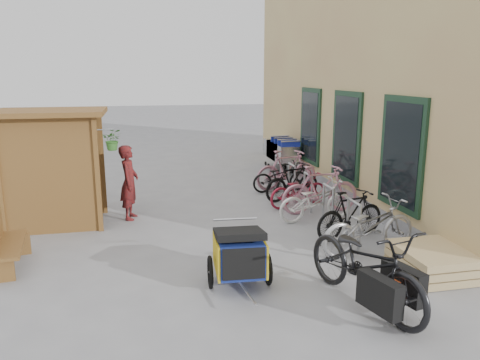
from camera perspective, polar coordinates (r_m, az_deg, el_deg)
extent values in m
plane|color=gray|center=(8.28, -1.24, -9.21)|extent=(80.00, 80.00, 0.00)
cube|color=tan|center=(14.42, 21.96, 13.52)|extent=(6.00, 13.00, 7.00)
cube|color=gray|center=(13.37, 10.28, -0.13)|extent=(0.18, 13.00, 0.30)
cube|color=#16311F|center=(9.53, 19.09, 3.04)|extent=(0.06, 1.50, 2.20)
cube|color=black|center=(9.52, 18.93, 3.03)|extent=(0.02, 1.25, 1.95)
cube|color=#16311F|center=(11.72, 12.83, 5.14)|extent=(0.06, 1.50, 2.20)
cube|color=black|center=(11.71, 12.70, 5.14)|extent=(0.02, 1.25, 1.95)
cube|color=#16311F|center=(14.01, 8.56, 6.54)|extent=(0.06, 1.50, 2.20)
cube|color=black|center=(14.00, 8.44, 6.54)|extent=(0.02, 1.25, 1.95)
cube|color=brown|center=(9.63, -16.97, 0.55)|extent=(0.09, 0.09, 2.30)
cube|color=brown|center=(11.19, -25.65, 1.50)|extent=(0.09, 0.09, 2.30)
cube|color=brown|center=(10.90, -16.43, 1.98)|extent=(0.09, 0.09, 2.30)
cube|color=brown|center=(10.56, -26.29, 0.82)|extent=(0.05, 1.30, 2.30)
cube|color=brown|center=(9.78, -22.21, 0.33)|extent=(1.80, 0.05, 2.30)
cube|color=brown|center=(10.98, -21.13, 1.71)|extent=(1.80, 0.05, 2.30)
cube|color=brown|center=(10.22, -22.20, 7.66)|extent=(2.15, 1.65, 0.10)
cube|color=brown|center=(10.47, -22.60, -0.33)|extent=(1.30, 1.15, 0.04)
cube|color=brown|center=(10.36, -22.89, 2.90)|extent=(1.30, 1.15, 0.04)
cylinder|color=#A5A8AD|center=(9.47, -16.24, 5.93)|extent=(0.36, 0.02, 0.02)
imported|color=#316824|center=(9.49, -15.26, 4.78)|extent=(0.38, 0.33, 0.42)
cylinder|color=#A5A8AD|center=(8.62, 14.35, -5.75)|extent=(0.05, 0.05, 0.84)
cylinder|color=#A5A8AD|center=(9.04, 12.96, -4.78)|extent=(0.05, 0.05, 0.84)
cylinder|color=#A5A8AD|center=(8.71, 13.78, -2.63)|extent=(0.05, 0.50, 0.05)
cylinder|color=#A5A8AD|center=(9.65, 11.22, -3.57)|extent=(0.05, 0.05, 0.84)
cylinder|color=#A5A8AD|center=(10.10, 10.11, -2.80)|extent=(0.05, 0.05, 0.84)
cylinder|color=#A5A8AD|center=(9.77, 10.76, -0.81)|extent=(0.05, 0.50, 0.05)
cylinder|color=#A5A8AD|center=(10.72, 8.72, -1.82)|extent=(0.05, 0.05, 0.84)
cylinder|color=#A5A8AD|center=(11.18, 7.82, -1.18)|extent=(0.05, 0.05, 0.84)
cylinder|color=#A5A8AD|center=(10.85, 8.33, 0.65)|extent=(0.05, 0.50, 0.05)
cylinder|color=#A5A8AD|center=(11.82, 6.68, -0.38)|extent=(0.05, 0.05, 0.84)
cylinder|color=#A5A8AD|center=(12.28, 5.94, 0.14)|extent=(0.05, 0.05, 0.84)
cylinder|color=#A5A8AD|center=(11.96, 6.35, 1.85)|extent=(0.05, 0.50, 0.05)
cylinder|color=#A5A8AD|center=(12.93, 4.99, 0.81)|extent=(0.05, 0.05, 0.84)
cylinder|color=#A5A8AD|center=(13.40, 4.37, 1.25)|extent=(0.05, 0.05, 0.84)
cylinder|color=#A5A8AD|center=(13.09, 4.71, 2.83)|extent=(0.05, 0.50, 0.05)
cube|color=tan|center=(8.16, 22.32, -10.05)|extent=(1.00, 1.20, 0.12)
cube|color=tan|center=(8.11, 22.40, -9.13)|extent=(1.00, 1.20, 0.12)
cube|color=tan|center=(8.06, 22.49, -8.21)|extent=(1.00, 1.20, 0.12)
cube|color=brown|center=(8.53, -26.30, -7.12)|extent=(0.61, 1.44, 0.06)
cube|color=brown|center=(8.09, -27.10, -9.82)|extent=(0.38, 0.11, 0.37)
cube|color=brown|center=(9.10, -25.33, -7.16)|extent=(0.38, 0.11, 0.37)
cube|color=silver|center=(14.76, 5.61, 3.22)|extent=(0.60, 0.92, 0.57)
cube|color=navy|center=(14.26, 6.21, 4.42)|extent=(0.60, 0.04, 0.20)
cylinder|color=silver|center=(14.22, 6.25, 4.70)|extent=(0.63, 0.04, 0.04)
cylinder|color=black|center=(14.44, 5.10, 0.65)|extent=(0.04, 0.13, 0.13)
cube|color=silver|center=(15.12, 5.17, 3.46)|extent=(0.60, 0.92, 0.57)
cube|color=navy|center=(14.62, 5.74, 4.64)|extent=(0.60, 0.04, 0.20)
cylinder|color=silver|center=(14.58, 5.79, 4.92)|extent=(0.63, 0.04, 0.04)
cylinder|color=black|center=(14.80, 4.67, 0.95)|extent=(0.04, 0.13, 0.13)
cube|color=silver|center=(15.48, 4.76, 3.69)|extent=(0.60, 0.92, 0.57)
cube|color=navy|center=(14.98, 5.30, 4.84)|extent=(0.60, 0.04, 0.20)
cylinder|color=silver|center=(14.94, 5.34, 5.12)|extent=(0.63, 0.04, 0.04)
cylinder|color=black|center=(15.16, 4.26, 1.24)|extent=(0.04, 0.13, 0.13)
cube|color=silver|center=(15.84, 4.36, 3.91)|extent=(0.60, 0.92, 0.57)
cube|color=navy|center=(15.34, 4.88, 5.04)|extent=(0.60, 0.04, 0.20)
cylinder|color=silver|center=(15.30, 4.92, 5.31)|extent=(0.63, 0.04, 0.04)
cylinder|color=black|center=(15.51, 3.87, 1.52)|extent=(0.04, 0.13, 0.13)
cube|color=navy|center=(7.03, -0.08, -9.02)|extent=(0.70, 0.90, 0.50)
cube|color=gold|center=(7.00, -2.90, -9.16)|extent=(0.09, 0.85, 0.50)
cube|color=gold|center=(7.09, 2.71, -8.86)|extent=(0.09, 0.85, 0.50)
cube|color=black|center=(6.61, 0.48, -10.20)|extent=(0.61, 0.07, 0.46)
cube|color=black|center=(6.97, -0.14, -6.56)|extent=(0.76, 0.86, 0.24)
torus|color=black|center=(7.09, -3.65, -11.15)|extent=(0.09, 0.50, 0.50)
torus|color=black|center=(7.20, 3.43, -10.74)|extent=(0.09, 0.50, 0.50)
cylinder|color=#B7B7BC|center=(6.48, 0.86, -13.54)|extent=(0.08, 0.73, 0.03)
cylinder|color=#B7B7BC|center=(7.34, -0.60, -4.80)|extent=(0.69, 0.08, 0.03)
imported|color=black|center=(6.65, 15.02, -9.86)|extent=(1.35, 2.38, 1.19)
cube|color=black|center=(6.19, 16.65, -13.20)|extent=(0.34, 0.67, 0.45)
cube|color=black|center=(6.58, 19.27, -11.77)|extent=(0.34, 0.67, 0.45)
cube|color=#D74314|center=(6.36, 18.03, -12.06)|extent=(0.16, 0.21, 0.12)
imported|color=maroon|center=(10.38, -13.35, -0.29)|extent=(0.49, 0.65, 1.62)
imported|color=#A1A2A5|center=(8.55, 15.48, -5.44)|extent=(1.97, 0.97, 0.99)
imported|color=black|center=(9.23, 13.32, -4.08)|extent=(1.64, 0.86, 0.95)
imported|color=silver|center=(10.17, 9.22, -2.48)|extent=(1.78, 0.82, 0.90)
imported|color=#C17D92|center=(10.71, 9.75, -1.14)|extent=(1.86, 0.60, 1.11)
imported|color=maroon|center=(11.19, 7.15, -1.17)|extent=(1.67, 0.97, 0.83)
imported|color=black|center=(11.73, 6.42, -0.16)|extent=(1.66, 0.94, 0.96)
imported|color=black|center=(12.57, 4.98, 0.41)|extent=(1.59, 0.65, 0.82)
imported|color=#C17D92|center=(12.83, 5.72, 1.27)|extent=(1.87, 0.81, 1.09)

